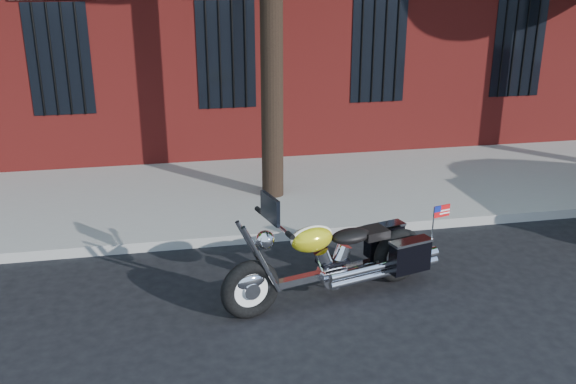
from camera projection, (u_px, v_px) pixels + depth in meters
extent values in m
plane|color=black|center=(273.00, 285.00, 8.11)|extent=(120.00, 120.00, 0.00)
cube|color=gray|center=(257.00, 236.00, 9.36)|extent=(40.00, 0.16, 0.15)
cube|color=gray|center=(241.00, 193.00, 11.09)|extent=(40.00, 3.60, 0.15)
cube|color=black|center=(226.00, 55.00, 12.08)|extent=(1.10, 0.14, 2.00)
cylinder|color=black|center=(226.00, 55.00, 12.01)|extent=(0.04, 0.04, 2.00)
cylinder|color=black|center=(272.00, 54.00, 10.03)|extent=(0.36, 0.36, 5.00)
torus|color=black|center=(250.00, 289.00, 7.24)|extent=(0.73, 0.34, 0.72)
torus|color=black|center=(398.00, 255.00, 8.09)|extent=(0.73, 0.34, 0.72)
cylinder|color=white|center=(250.00, 289.00, 7.24)|extent=(0.53, 0.20, 0.53)
cylinder|color=white|center=(398.00, 255.00, 8.09)|extent=(0.53, 0.20, 0.53)
ellipsoid|color=white|center=(250.00, 281.00, 7.21)|extent=(0.40, 0.23, 0.20)
ellipsoid|color=gold|center=(399.00, 246.00, 8.04)|extent=(0.40, 0.24, 0.20)
cube|color=white|center=(328.00, 273.00, 7.67)|extent=(1.57, 0.52, 0.09)
cylinder|color=white|center=(332.00, 274.00, 7.70)|extent=(0.38, 0.27, 0.34)
cylinder|color=white|center=(378.00, 271.00, 7.76)|extent=(1.31, 0.44, 0.10)
ellipsoid|color=gold|center=(312.00, 239.00, 7.41)|extent=(0.59, 0.43, 0.31)
ellipsoid|color=black|center=(351.00, 236.00, 7.65)|extent=(0.58, 0.43, 0.16)
cube|color=black|center=(384.00, 239.00, 8.27)|extent=(0.54, 0.30, 0.41)
cube|color=black|center=(410.00, 256.00, 7.80)|extent=(0.54, 0.30, 0.41)
cylinder|color=white|center=(274.00, 222.00, 7.11)|extent=(0.25, 0.81, 0.04)
sphere|color=white|center=(265.00, 240.00, 7.13)|extent=(0.26, 0.26, 0.21)
cube|color=black|center=(270.00, 208.00, 7.03)|extent=(0.15, 0.42, 0.30)
cube|color=red|center=(442.00, 211.00, 7.75)|extent=(0.23, 0.08, 0.15)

